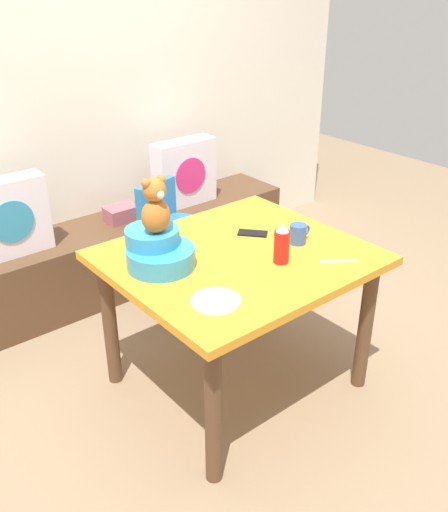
# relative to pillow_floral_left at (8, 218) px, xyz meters

# --- Properties ---
(ground_plane) EXTENTS (8.00, 8.00, 0.00)m
(ground_plane) POSITION_rel_pillow_floral_left_xyz_m (0.62, -1.23, -0.68)
(ground_plane) COLOR #8C7256
(back_wall) EXTENTS (4.40, 0.10, 2.60)m
(back_wall) POSITION_rel_pillow_floral_left_xyz_m (0.62, 0.29, 0.62)
(back_wall) COLOR silver
(back_wall) RESTS_ON ground_plane
(window_bench) EXTENTS (2.60, 0.44, 0.46)m
(window_bench) POSITION_rel_pillow_floral_left_xyz_m (0.62, 0.02, -0.45)
(window_bench) COLOR brown
(window_bench) RESTS_ON ground_plane
(pillow_floral_left) EXTENTS (0.44, 0.15, 0.44)m
(pillow_floral_left) POSITION_rel_pillow_floral_left_xyz_m (0.00, 0.00, 0.00)
(pillow_floral_left) COLOR silver
(pillow_floral_left) RESTS_ON window_bench
(pillow_floral_right) EXTENTS (0.44, 0.15, 0.44)m
(pillow_floral_right) POSITION_rel_pillow_floral_left_xyz_m (1.20, 0.00, 0.00)
(pillow_floral_right) COLOR silver
(pillow_floral_right) RESTS_ON window_bench
(book_stack) EXTENTS (0.20, 0.14, 0.09)m
(book_stack) POSITION_rel_pillow_floral_left_xyz_m (0.71, 0.02, -0.17)
(book_stack) COLOR #9E545F
(book_stack) RESTS_ON window_bench
(dining_table) EXTENTS (1.13, 1.00, 0.74)m
(dining_table) POSITION_rel_pillow_floral_left_xyz_m (0.62, -1.23, -0.05)
(dining_table) COLOR orange
(dining_table) RESTS_ON ground_plane
(highchair) EXTENTS (0.40, 0.51, 0.79)m
(highchair) POSITION_rel_pillow_floral_left_xyz_m (0.81, -0.42, -0.16)
(highchair) COLOR #2672B2
(highchair) RESTS_ON ground_plane
(infant_seat_teal) EXTENTS (0.30, 0.33, 0.16)m
(infant_seat_teal) POSITION_rel_pillow_floral_left_xyz_m (0.28, -1.09, 0.13)
(infant_seat_teal) COLOR #318EBD
(infant_seat_teal) RESTS_ON dining_table
(teddy_bear) EXTENTS (0.13, 0.12, 0.25)m
(teddy_bear) POSITION_rel_pillow_floral_left_xyz_m (0.28, -1.09, 0.34)
(teddy_bear) COLOR #B56828
(teddy_bear) RESTS_ON infant_seat_teal
(ketchup_bottle) EXTENTS (0.07, 0.07, 0.18)m
(ketchup_bottle) POSITION_rel_pillow_floral_left_xyz_m (0.72, -1.41, 0.15)
(ketchup_bottle) COLOR red
(ketchup_bottle) RESTS_ON dining_table
(coffee_mug) EXTENTS (0.12, 0.08, 0.09)m
(coffee_mug) POSITION_rel_pillow_floral_left_xyz_m (0.92, -1.32, 0.11)
(coffee_mug) COLOR #335999
(coffee_mug) RESTS_ON dining_table
(dinner_plate_near) EXTENTS (0.20, 0.20, 0.01)m
(dinner_plate_near) POSITION_rel_pillow_floral_left_xyz_m (0.28, -1.49, 0.07)
(dinner_plate_near) COLOR white
(dinner_plate_near) RESTS_ON dining_table
(cell_phone) EXTENTS (0.15, 0.16, 0.01)m
(cell_phone) POSITION_rel_pillow_floral_left_xyz_m (0.82, -1.11, 0.06)
(cell_phone) COLOR black
(cell_phone) RESTS_ON dining_table
(table_fork) EXTENTS (0.15, 0.11, 0.01)m
(table_fork) POSITION_rel_pillow_floral_left_xyz_m (0.92, -1.57, 0.06)
(table_fork) COLOR silver
(table_fork) RESTS_ON dining_table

